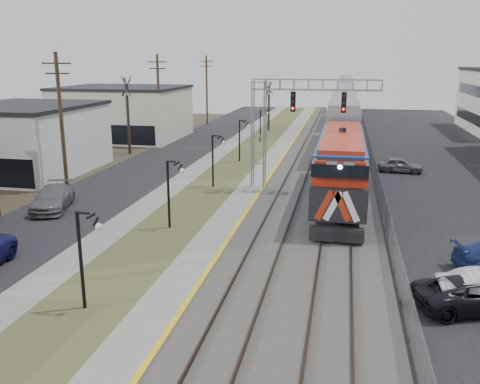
# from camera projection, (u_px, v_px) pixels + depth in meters

# --- Properties ---
(street_west) EXTENTS (7.00, 120.00, 0.04)m
(street_west) POSITION_uv_depth(u_px,v_px,m) (154.00, 165.00, 46.93)
(street_west) COLOR black
(street_west) RESTS_ON ground
(sidewalk) EXTENTS (2.00, 120.00, 0.08)m
(sidewalk) POSITION_uv_depth(u_px,v_px,m) (200.00, 167.00, 46.05)
(sidewalk) COLOR gray
(sidewalk) RESTS_ON ground
(grass_median) EXTENTS (4.00, 120.00, 0.06)m
(grass_median) POSITION_uv_depth(u_px,v_px,m) (233.00, 168.00, 45.47)
(grass_median) COLOR #4C512B
(grass_median) RESTS_ON ground
(platform) EXTENTS (2.00, 120.00, 0.24)m
(platform) POSITION_uv_depth(u_px,v_px,m) (266.00, 168.00, 44.87)
(platform) COLOR gray
(platform) RESTS_ON ground
(ballast_bed) EXTENTS (8.00, 120.00, 0.20)m
(ballast_bed) POSITION_uv_depth(u_px,v_px,m) (323.00, 171.00, 43.90)
(ballast_bed) COLOR #595651
(ballast_bed) RESTS_ON ground
(parking_lot) EXTENTS (16.00, 120.00, 0.04)m
(parking_lot) POSITION_uv_depth(u_px,v_px,m) (471.00, 178.00, 41.58)
(parking_lot) COLOR black
(parking_lot) RESTS_ON ground
(platform_edge) EXTENTS (0.24, 120.00, 0.01)m
(platform_edge) POSITION_uv_depth(u_px,v_px,m) (276.00, 168.00, 44.66)
(platform_edge) COLOR gold
(platform_edge) RESTS_ON platform
(track_near) EXTENTS (1.58, 120.00, 0.15)m
(track_near) POSITION_uv_depth(u_px,v_px,m) (300.00, 168.00, 44.24)
(track_near) COLOR #2D2119
(track_near) RESTS_ON ballast_bed
(track_far) EXTENTS (1.58, 120.00, 0.15)m
(track_far) POSITION_uv_depth(u_px,v_px,m) (341.00, 170.00, 43.56)
(track_far) COLOR #2D2119
(track_far) RESTS_ON ballast_bed
(train) EXTENTS (3.00, 108.65, 5.33)m
(train) POSITION_uv_depth(u_px,v_px,m) (345.00, 103.00, 78.68)
(train) COLOR #124595
(train) RESTS_ON ground
(signal_gantry) EXTENTS (9.00, 1.07, 8.15)m
(signal_gantry) POSITION_uv_depth(u_px,v_px,m) (282.00, 115.00, 36.41)
(signal_gantry) COLOR gray
(signal_gantry) RESTS_ON ground
(lampposts) EXTENTS (0.14, 62.14, 4.00)m
(lampposts) POSITION_uv_depth(u_px,v_px,m) (170.00, 194.00, 29.14)
(lampposts) COLOR black
(lampposts) RESTS_ON ground
(utility_poles) EXTENTS (0.28, 80.28, 10.00)m
(utility_poles) POSITION_uv_depth(u_px,v_px,m) (62.00, 123.00, 36.78)
(utility_poles) COLOR #4C3823
(utility_poles) RESTS_ON ground
(fence) EXTENTS (0.04, 120.00, 1.60)m
(fence) POSITION_uv_depth(u_px,v_px,m) (373.00, 165.00, 42.90)
(fence) COLOR gray
(fence) RESTS_ON ground
(bare_trees) EXTENTS (12.30, 42.30, 5.95)m
(bare_trees) POSITION_uv_depth(u_px,v_px,m) (156.00, 130.00, 50.19)
(bare_trees) COLOR #382D23
(bare_trees) RESTS_ON ground
(car_lot_c) EXTENTS (5.10, 3.48, 1.30)m
(car_lot_c) POSITION_uv_depth(u_px,v_px,m) (475.00, 295.00, 19.63)
(car_lot_c) COLOR black
(car_lot_c) RESTS_ON ground
(car_lot_e) EXTENTS (3.85, 1.79, 1.28)m
(car_lot_e) POSITION_uv_depth(u_px,v_px,m) (400.00, 165.00, 43.58)
(car_lot_e) COLOR slate
(car_lot_e) RESTS_ON ground
(car_street_b) EXTENTS (3.48, 5.43, 1.46)m
(car_street_b) POSITION_uv_depth(u_px,v_px,m) (53.00, 199.00, 32.86)
(car_street_b) COLOR slate
(car_street_b) RESTS_ON ground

